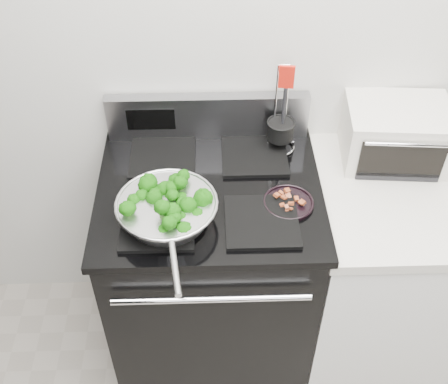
{
  "coord_description": "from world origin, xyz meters",
  "views": [
    {
      "loc": [
        -0.29,
        -0.02,
        2.29
      ],
      "look_at": [
        -0.25,
        1.36,
        0.98
      ],
      "focal_mm": 45.0,
      "sensor_mm": 36.0,
      "label": 1
    }
  ],
  "objects_px": {
    "utensil_holder": "(280,134)",
    "toaster_oven": "(395,133)",
    "gas_range": "(211,271)",
    "bacon_plate": "(289,201)",
    "skillet": "(167,210)"
  },
  "relations": [
    {
      "from": "utensil_holder",
      "to": "toaster_oven",
      "type": "height_order",
      "value": "utensil_holder"
    },
    {
      "from": "skillet",
      "to": "bacon_plate",
      "type": "xyz_separation_m",
      "value": [
        0.4,
        0.07,
        -0.04
      ]
    },
    {
      "from": "gas_range",
      "to": "bacon_plate",
      "type": "height_order",
      "value": "gas_range"
    },
    {
      "from": "bacon_plate",
      "to": "utensil_holder",
      "type": "bearing_deg",
      "value": 90.05
    },
    {
      "from": "utensil_holder",
      "to": "toaster_oven",
      "type": "xyz_separation_m",
      "value": [
        0.42,
        -0.02,
        0.01
      ]
    },
    {
      "from": "gas_range",
      "to": "skillet",
      "type": "distance_m",
      "value": 0.56
    },
    {
      "from": "toaster_oven",
      "to": "gas_range",
      "type": "bearing_deg",
      "value": -159.94
    },
    {
      "from": "gas_range",
      "to": "utensil_holder",
      "type": "bearing_deg",
      "value": 38.84
    },
    {
      "from": "gas_range",
      "to": "skillet",
      "type": "relative_size",
      "value": 2.14
    },
    {
      "from": "skillet",
      "to": "toaster_oven",
      "type": "relative_size",
      "value": 1.34
    },
    {
      "from": "skillet",
      "to": "bacon_plate",
      "type": "distance_m",
      "value": 0.41
    },
    {
      "from": "bacon_plate",
      "to": "toaster_oven",
      "type": "bearing_deg",
      "value": 33.48
    },
    {
      "from": "utensil_holder",
      "to": "toaster_oven",
      "type": "relative_size",
      "value": 0.92
    },
    {
      "from": "skillet",
      "to": "utensil_holder",
      "type": "xyz_separation_m",
      "value": [
        0.4,
        0.37,
        0.01
      ]
    },
    {
      "from": "utensil_holder",
      "to": "toaster_oven",
      "type": "distance_m",
      "value": 0.42
    }
  ]
}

